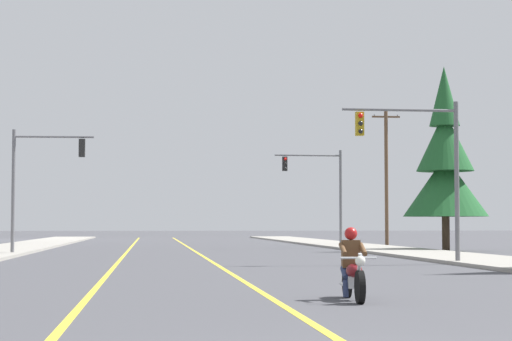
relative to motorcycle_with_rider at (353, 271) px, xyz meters
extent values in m
cube|color=yellow|center=(-1.56, 35.63, -0.58)|extent=(0.16, 100.00, 0.01)
cube|color=yellow|center=(-5.31, 35.63, -0.58)|extent=(0.16, 100.00, 0.01)
cube|color=#9E998E|center=(9.31, 30.63, -0.52)|extent=(4.40, 110.00, 0.14)
cylinder|color=black|center=(-0.04, -0.82, -0.27)|extent=(0.15, 0.65, 0.64)
cylinder|color=black|center=(0.04, 0.72, -0.27)|extent=(0.15, 0.65, 0.64)
cylinder|color=silver|center=(-0.04, -0.72, 0.05)|extent=(0.09, 0.33, 0.68)
sphere|color=white|center=(-0.04, -0.87, 0.23)|extent=(0.20, 0.20, 0.20)
cylinder|color=silver|center=(-0.03, -0.67, 0.28)|extent=(0.70, 0.08, 0.04)
ellipsoid|color=maroon|center=(-0.01, -0.17, 0.01)|extent=(0.35, 0.58, 0.28)
cube|color=silver|center=(0.00, -0.05, -0.22)|extent=(0.26, 0.45, 0.24)
cube|color=black|center=(0.02, 0.27, -0.05)|extent=(0.31, 0.53, 0.12)
cube|color=maroon|center=(0.04, 0.67, 0.03)|extent=(0.22, 0.37, 0.08)
cylinder|color=silver|center=(-0.12, 0.36, -0.29)|extent=(0.11, 0.55, 0.08)
cube|color=brown|center=(0.01, 0.23, 0.33)|extent=(0.37, 0.26, 0.56)
sphere|color=#B21919|center=(0.01, 0.21, 0.74)|extent=(0.26, 0.26, 0.26)
cylinder|color=navy|center=(0.15, 0.08, -0.05)|extent=(0.16, 0.45, 0.30)
cylinder|color=navy|center=(0.16, -0.10, -0.35)|extent=(0.12, 0.16, 0.35)
cylinder|color=brown|center=(0.20, -0.04, 0.43)|extent=(0.13, 0.53, 0.27)
cylinder|color=navy|center=(-0.13, 0.10, -0.05)|extent=(0.16, 0.45, 0.30)
cylinder|color=navy|center=(-0.16, -0.08, -0.35)|extent=(0.12, 0.16, 0.35)
cylinder|color=brown|center=(-0.20, -0.02, 0.43)|extent=(0.13, 0.53, 0.27)
cylinder|color=slate|center=(7.55, 15.77, 2.51)|extent=(0.18, 0.18, 6.20)
cylinder|color=slate|center=(5.33, 15.75, 5.26)|extent=(4.44, 0.15, 0.11)
cube|color=#B79319|center=(3.78, 15.74, 4.71)|extent=(0.30, 0.24, 0.90)
sphere|color=red|center=(3.78, 15.58, 5.01)|extent=(0.18, 0.18, 0.18)
sphere|color=black|center=(3.78, 15.58, 4.71)|extent=(0.18, 0.18, 0.18)
sphere|color=black|center=(3.78, 15.58, 4.41)|extent=(0.18, 0.18, 0.18)
cylinder|color=slate|center=(-10.78, 28.31, 2.51)|extent=(0.18, 0.18, 6.20)
cylinder|color=slate|center=(-8.82, 28.23, 5.26)|extent=(3.92, 0.28, 0.11)
cube|color=black|center=(-7.45, 28.17, 4.71)|extent=(0.31, 0.25, 0.90)
sphere|color=red|center=(-7.44, 28.32, 5.01)|extent=(0.18, 0.18, 0.18)
sphere|color=black|center=(-7.44, 28.32, 4.71)|extent=(0.18, 0.18, 0.18)
sphere|color=black|center=(-7.44, 28.32, 4.41)|extent=(0.18, 0.18, 0.18)
cylinder|color=slate|center=(7.90, 39.11, 2.51)|extent=(0.18, 0.18, 6.20)
cylinder|color=slate|center=(5.79, 39.02, 5.26)|extent=(4.23, 0.29, 0.11)
cube|color=black|center=(4.31, 38.96, 4.71)|extent=(0.31, 0.25, 0.90)
sphere|color=red|center=(4.32, 38.80, 5.01)|extent=(0.18, 0.18, 0.18)
sphere|color=black|center=(4.32, 38.80, 4.71)|extent=(0.18, 0.18, 0.18)
sphere|color=black|center=(4.32, 38.80, 4.41)|extent=(0.18, 0.18, 0.18)
cylinder|color=brown|center=(12.84, 46.68, 4.25)|extent=(0.26, 0.26, 9.68)
cube|color=brown|center=(12.84, 46.68, 8.69)|extent=(2.04, 0.12, 0.12)
cylinder|color=slate|center=(11.98, 46.68, 8.79)|extent=(0.08, 0.08, 0.12)
cylinder|color=slate|center=(13.70, 46.68, 8.79)|extent=(0.08, 0.08, 0.12)
cylinder|color=#423023|center=(12.51, 32.31, 0.39)|extent=(0.43, 0.43, 1.95)
cone|color=#1E5628|center=(12.51, 32.31, 3.08)|extent=(4.77, 4.77, 3.42)
cone|color=#1E5628|center=(12.51, 32.31, 5.64)|extent=(3.24, 3.24, 3.42)
cone|color=#1E5628|center=(12.51, 32.31, 8.21)|extent=(1.72, 1.72, 3.42)
camera|label=1|loc=(-4.02, -18.19, 0.94)|focal=64.75mm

